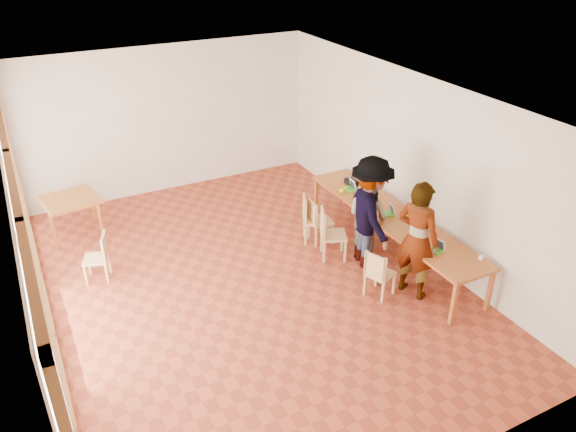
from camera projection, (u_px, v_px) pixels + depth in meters
name	position (u px, v px, depth m)	size (l,w,h in m)	color
ground	(249.00, 283.00, 8.93)	(8.00, 8.00, 0.00)	#A24227
wall_back	(167.00, 120.00, 11.34)	(6.00, 0.10, 3.00)	#F0E4CF
wall_front	(421.00, 374.00, 5.09)	(6.00, 0.10, 3.00)	#F0E4CF
wall_right	(410.00, 162.00, 9.42)	(0.10, 8.00, 3.00)	#F0E4CF
window_wall	(29.00, 247.00, 7.02)	(0.10, 8.00, 3.00)	white
ceiling	(242.00, 97.00, 7.49)	(6.00, 8.00, 0.04)	white
communal_table	(392.00, 218.00, 9.36)	(0.80, 4.00, 0.75)	#A95325
side_table	(71.00, 203.00, 9.94)	(0.90, 0.90, 0.75)	#A95325
chair_near	(378.00, 270.00, 8.37)	(0.49, 0.49, 0.43)	#E2AF71
chair_mid	(328.00, 229.00, 9.35)	(0.55, 0.55, 0.47)	#E2AF71
chair_far	(309.00, 214.00, 9.86)	(0.53, 0.53, 0.45)	#E2AF71
chair_empty	(317.00, 217.00, 9.83)	(0.42, 0.42, 0.43)	#E2AF71
chair_spare	(100.00, 252.00, 8.81)	(0.47, 0.47, 0.43)	#E2AF71
person_near	(417.00, 240.00, 8.27)	(0.69, 0.45, 1.89)	gray
person_mid	(368.00, 217.00, 9.25)	(0.75, 0.59, 1.55)	gray
person_far	(370.00, 213.00, 9.00)	(1.23, 0.71, 1.90)	gray
laptop_near	(437.00, 247.00, 8.37)	(0.21, 0.23, 0.18)	#52C634
laptop_mid	(390.00, 211.00, 9.37)	(0.23, 0.24, 0.18)	#52C634
laptop_far	(351.00, 187.00, 10.20)	(0.22, 0.25, 0.19)	#52C634
yellow_mug	(342.00, 190.00, 10.08)	(0.12, 0.12, 0.09)	#F2F00C
green_bottle	(373.00, 207.00, 9.31)	(0.07, 0.07, 0.28)	#106E3B
clear_glass	(361.00, 189.00, 10.12)	(0.07, 0.07, 0.09)	silver
condiment_cup	(481.00, 258.00, 8.14)	(0.08, 0.08, 0.06)	white
pink_phone	(360.00, 181.00, 10.53)	(0.05, 0.10, 0.01)	#E03581
black_pouch	(351.00, 182.00, 10.40)	(0.16, 0.26, 0.09)	black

